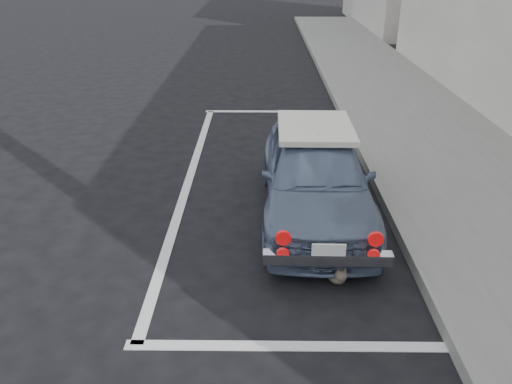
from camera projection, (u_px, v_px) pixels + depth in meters
ground at (241, 309)px, 4.80m from camera, size 80.00×80.00×0.00m
sidewalk at (491, 207)px, 6.53m from camera, size 2.80×40.00×0.15m
pline_rear at (297, 346)px, 4.34m from camera, size 3.00×0.12×0.01m
pline_front at (276, 112)px, 10.63m from camera, size 3.00×0.12×0.01m
pline_side at (189, 179)px, 7.50m from camera, size 0.12×7.00×0.01m
retro_coupe at (315, 174)px, 6.27m from camera, size 1.39×3.36×1.14m
cat at (337, 272)px, 5.15m from camera, size 0.27×0.47×0.25m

